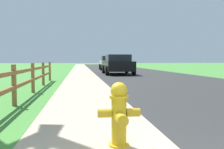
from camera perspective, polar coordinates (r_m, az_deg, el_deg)
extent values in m
plane|color=#468B39|center=(26.28, -4.92, 0.99)|extent=(120.00, 120.00, 0.00)
cube|color=#2E2E2E|center=(28.64, 1.91, 1.20)|extent=(7.00, 66.00, 0.01)
cube|color=#C0A98E|center=(28.31, -11.18, 1.11)|extent=(6.00, 66.00, 0.01)
cube|color=#468B39|center=(28.44, -14.20, 1.09)|extent=(5.00, 66.00, 0.00)
cylinder|color=yellow|center=(3.15, 1.59, -10.53)|extent=(0.19, 0.19, 0.64)
cylinder|color=yellow|center=(3.24, 1.58, -15.77)|extent=(0.26, 0.26, 0.03)
cylinder|color=yellow|center=(3.09, 1.60, -5.14)|extent=(0.24, 0.24, 0.03)
sphere|color=yellow|center=(3.08, 1.60, -3.70)|extent=(0.21, 0.21, 0.21)
cube|color=gold|center=(3.07, 1.60, -2.44)|extent=(0.04, 0.04, 0.04)
cylinder|color=gold|center=(3.10, -1.71, -8.86)|extent=(0.17, 0.11, 0.11)
cylinder|color=gold|center=(3.16, 4.84, -8.65)|extent=(0.17, 0.11, 0.11)
cylinder|color=gold|center=(2.95, 2.21, -10.19)|extent=(0.13, 0.20, 0.13)
cylinder|color=brown|center=(6.20, -21.50, -2.34)|extent=(0.11, 0.11, 0.97)
cylinder|color=brown|center=(8.52, -17.66, -0.78)|extent=(0.11, 0.11, 0.97)
cylinder|color=brown|center=(10.86, -15.46, 0.11)|extent=(0.11, 0.11, 0.97)
cylinder|color=brown|center=(13.21, -14.05, 0.69)|extent=(0.11, 0.11, 0.97)
cube|color=brown|center=(7.36, -19.27, -1.81)|extent=(0.07, 11.87, 0.09)
cube|color=brown|center=(7.34, -19.32, 0.83)|extent=(0.07, 11.87, 0.09)
cube|color=black|center=(18.77, 1.28, 1.99)|extent=(1.95, 4.62, 0.69)
cube|color=#1E232B|center=(18.63, 1.34, 3.79)|extent=(1.69, 2.37, 0.49)
cylinder|color=black|center=(17.54, 4.97, 0.93)|extent=(0.23, 0.68, 0.68)
cylinder|color=black|center=(17.25, -1.16, 0.90)|extent=(0.23, 0.68, 0.68)
cylinder|color=black|center=(20.33, 3.35, 1.26)|extent=(0.23, 0.68, 0.68)
cylinder|color=black|center=(20.09, -1.95, 1.24)|extent=(0.23, 0.68, 0.68)
cube|color=#C6B793|center=(27.08, -0.63, 2.46)|extent=(2.01, 4.27, 0.77)
cube|color=#1E232B|center=(26.87, -0.59, 3.76)|extent=(1.72, 2.15, 0.46)
cylinder|color=black|center=(25.89, 1.72, 1.67)|extent=(0.24, 0.65, 0.64)
cylinder|color=black|center=(25.71, -2.46, 1.66)|extent=(0.24, 0.65, 0.64)
cylinder|color=black|center=(28.49, 1.02, 1.83)|extent=(0.24, 0.65, 0.64)
cylinder|color=black|center=(28.32, -2.78, 1.82)|extent=(0.24, 0.65, 0.64)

